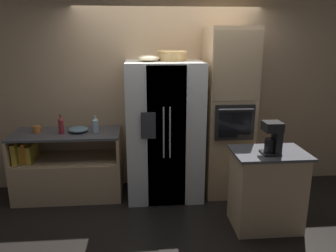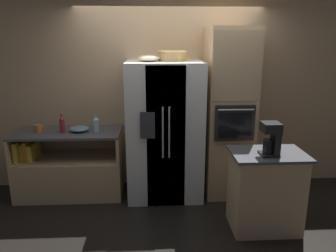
# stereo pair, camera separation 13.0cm
# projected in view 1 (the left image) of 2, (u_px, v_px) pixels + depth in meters

# --- Properties ---
(ground_plane) EXTENTS (20.00, 20.00, 0.00)m
(ground_plane) POSITION_uv_depth(u_px,v_px,m) (171.00, 195.00, 4.51)
(ground_plane) COLOR black
(wall_back) EXTENTS (12.00, 0.06, 2.80)m
(wall_back) POSITION_uv_depth(u_px,v_px,m) (168.00, 89.00, 4.61)
(wall_back) COLOR tan
(wall_back) RESTS_ON ground_plane
(counter_left) EXTENTS (1.40, 0.64, 0.90)m
(counter_left) POSITION_uv_depth(u_px,v_px,m) (68.00, 173.00, 4.44)
(counter_left) COLOR tan
(counter_left) RESTS_ON ground_plane
(refrigerator) EXTENTS (0.98, 0.79, 1.81)m
(refrigerator) POSITION_uv_depth(u_px,v_px,m) (164.00, 131.00, 4.33)
(refrigerator) COLOR silver
(refrigerator) RESTS_ON ground_plane
(wall_oven) EXTENTS (0.61, 0.73, 2.24)m
(wall_oven) POSITION_uv_depth(u_px,v_px,m) (228.00, 113.00, 4.39)
(wall_oven) COLOR tan
(wall_oven) RESTS_ON ground_plane
(island_counter) EXTENTS (0.80, 0.55, 0.90)m
(island_counter) POSITION_uv_depth(u_px,v_px,m) (266.00, 189.00, 3.67)
(island_counter) COLOR tan
(island_counter) RESTS_ON ground_plane
(wicker_basket) EXTENTS (0.39, 0.39, 0.13)m
(wicker_basket) POSITION_uv_depth(u_px,v_px,m) (172.00, 55.00, 4.18)
(wicker_basket) COLOR tan
(wicker_basket) RESTS_ON refrigerator
(fruit_bowl) EXTENTS (0.29, 0.29, 0.08)m
(fruit_bowl) POSITION_uv_depth(u_px,v_px,m) (148.00, 58.00, 4.09)
(fruit_bowl) COLOR beige
(fruit_bowl) RESTS_ON refrigerator
(bottle_tall) EXTENTS (0.08, 0.08, 0.23)m
(bottle_tall) POSITION_uv_depth(u_px,v_px,m) (95.00, 125.00, 4.26)
(bottle_tall) COLOR silver
(bottle_tall) RESTS_ON counter_left
(bottle_short) EXTENTS (0.07, 0.07, 0.25)m
(bottle_short) POSITION_uv_depth(u_px,v_px,m) (61.00, 125.00, 4.22)
(bottle_short) COLOR maroon
(bottle_short) RESTS_ON counter_left
(mug) EXTENTS (0.13, 0.09, 0.09)m
(mug) POSITION_uv_depth(u_px,v_px,m) (37.00, 129.00, 4.27)
(mug) COLOR orange
(mug) RESTS_ON counter_left
(mixing_bowl) EXTENTS (0.25, 0.25, 0.07)m
(mixing_bowl) POSITION_uv_depth(u_px,v_px,m) (78.00, 129.00, 4.30)
(mixing_bowl) COLOR #668C99
(mixing_bowl) RESTS_ON counter_left
(coffee_maker) EXTENTS (0.18, 0.19, 0.35)m
(coffee_maker) POSITION_uv_depth(u_px,v_px,m) (273.00, 137.00, 3.43)
(coffee_maker) COLOR black
(coffee_maker) RESTS_ON island_counter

